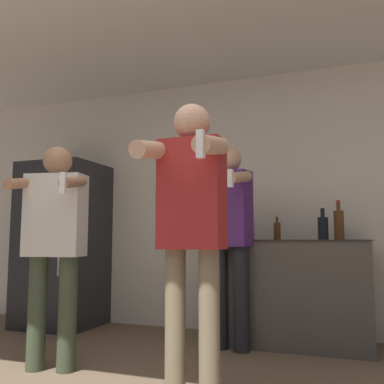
# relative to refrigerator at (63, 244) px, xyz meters

# --- Properties ---
(wall_back) EXTENTS (7.00, 0.06, 2.55)m
(wall_back) POSITION_rel_refrigerator_xyz_m (1.81, 0.39, 0.42)
(wall_back) COLOR beige
(wall_back) RESTS_ON ground_plane
(ceiling_slab) EXTENTS (7.00, 3.34, 0.05)m
(ceiling_slab) POSITION_rel_refrigerator_xyz_m (1.81, -1.05, 1.72)
(ceiling_slab) COLOR silver
(ceiling_slab) RESTS_ON wall_back
(refrigerator) EXTENTS (0.77, 0.76, 1.70)m
(refrigerator) POSITION_rel_refrigerator_xyz_m (0.00, 0.00, 0.00)
(refrigerator) COLOR #262628
(refrigerator) RESTS_ON ground_plane
(counter) EXTENTS (1.28, 0.67, 0.90)m
(counter) POSITION_rel_refrigerator_xyz_m (2.39, 0.04, -0.40)
(counter) COLOR #47423D
(counter) RESTS_ON ground_plane
(bottle_red_label) EXTENTS (0.08, 0.08, 0.34)m
(bottle_red_label) POSITION_rel_refrigerator_xyz_m (2.78, 0.06, 0.18)
(bottle_red_label) COLOR #563314
(bottle_red_label) RESTS_ON counter
(bottle_amber_bourbon) EXTENTS (0.06, 0.06, 0.32)m
(bottle_amber_bourbon) POSITION_rel_refrigerator_xyz_m (1.91, 0.06, 0.18)
(bottle_amber_bourbon) COLOR silver
(bottle_amber_bourbon) RESTS_ON counter
(bottle_brown_liquor) EXTENTS (0.09, 0.09, 0.30)m
(bottle_brown_liquor) POSITION_rel_refrigerator_xyz_m (2.65, 0.06, 0.16)
(bottle_brown_liquor) COLOR black
(bottle_brown_liquor) RESTS_ON counter
(bottle_green_wine) EXTENTS (0.06, 0.06, 0.22)m
(bottle_green_wine) POSITION_rel_refrigerator_xyz_m (2.26, 0.06, 0.13)
(bottle_green_wine) COLOR #563314
(bottle_green_wine) RESTS_ON counter
(bottle_tall_gin) EXTENTS (0.09, 0.09, 0.26)m
(bottle_tall_gin) POSITION_rel_refrigerator_xyz_m (2.01, 0.06, 0.15)
(bottle_tall_gin) COLOR silver
(bottle_tall_gin) RESTS_ON counter
(person_woman_foreground) EXTENTS (0.45, 0.48, 1.69)m
(person_woman_foreground) POSITION_rel_refrigerator_xyz_m (2.02, -1.54, 0.18)
(person_woman_foreground) COLOR #75664C
(person_woman_foreground) RESTS_ON ground_plane
(person_man_side) EXTENTS (0.51, 0.49, 1.57)m
(person_man_side) POSITION_rel_refrigerator_xyz_m (0.90, -1.29, 0.07)
(person_man_side) COLOR #38422D
(person_man_side) RESTS_ON ground_plane
(person_spectator_back) EXTENTS (0.48, 0.50, 1.69)m
(person_spectator_back) POSITION_rel_refrigerator_xyz_m (1.92, -0.33, 0.12)
(person_spectator_back) COLOR black
(person_spectator_back) RESTS_ON ground_plane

